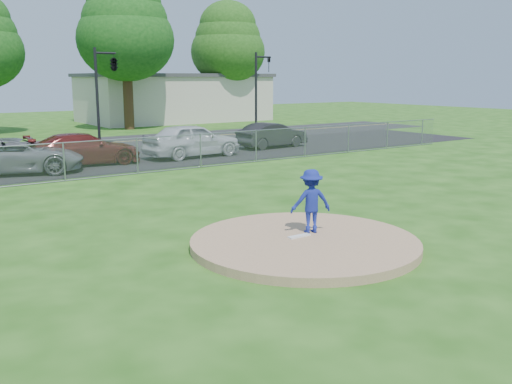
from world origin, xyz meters
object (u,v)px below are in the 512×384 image
Objects in this scene: traffic_signal_center at (112,66)px; parked_car_gray at (17,156)px; parked_car_charcoal at (272,135)px; parked_car_pearl at (192,140)px; pitcher at (311,201)px; commercial_building at (174,97)px; parked_car_darkred at (84,149)px; traffic_signal_right at (259,86)px; tree_far_right at (228,42)px; tree_right at (125,27)px.

parked_car_gray is (-7.00, -6.99, -3.87)m from traffic_signal_center.
parked_car_pearl is at bearing 94.77° from parked_car_charcoal.
parked_car_gray is (-3.54, 14.63, -0.24)m from pitcher.
parked_car_darkred is at bearing -125.63° from commercial_building.
traffic_signal_right is 7.16m from parked_car_charcoal.
parked_car_charcoal is at bearing -102.80° from commercial_building.
parked_car_gray is at bearing 109.30° from parked_car_darkred.
traffic_signal_right is 1.12× the size of parked_car_darkred.
tree_far_right reaches higher than parked_car_pearl.
traffic_signal_right is 15.75m from parked_car_darkred.
tree_far_right is 2.14× the size of parked_car_darkred.
traffic_signal_right is 3.58× the size of pitcher.
traffic_signal_right is (-5.76, -13.00, -3.70)m from tree_far_right.
tree_right is 17.40m from parked_car_charcoal.
tree_right is at bearing 3.01° from parked_car_charcoal.
traffic_signal_right is at bearing 0.00° from traffic_signal_center.
parked_car_gray is (-17.27, -6.99, -2.62)m from traffic_signal_right.
tree_far_right is at bearing -29.78° from parked_car_charcoal.
parked_car_darkred is (-19.97, -19.28, -6.32)m from tree_far_right.
commercial_building is 7.00m from tree_far_right.
parked_car_charcoal is at bearing -115.45° from tree_far_right.
tree_far_right is at bearing -98.95° from pitcher.
tree_right is 33.41m from pitcher.
parked_car_gray is 1.24× the size of parked_car_charcoal.
parked_car_darkred is 5.35m from parked_car_pearl.
parked_car_gray is at bearing -139.05° from tree_far_right.
traffic_signal_right is (5.24, -10.00, -4.29)m from tree_right.
parked_car_pearl is (4.86, 14.88, -0.12)m from pitcher.
parked_car_gray reaches higher than parked_car_darkred.
pitcher reaches higher than parked_car_pearl.
tree_right reaches higher than commercial_building.
tree_right reaches higher than pitcher.
tree_far_right is 1.92× the size of traffic_signal_center.
parked_car_pearl is at bearing -115.06° from commercial_building.
traffic_signal_center is at bearing -116.71° from tree_right.
parked_car_darkred is at bearing -118.84° from tree_right.
parked_car_pearl is at bearing -88.68° from parked_car_darkred.
pitcher reaches higher than parked_car_darkred.
commercial_building is 20.17m from traffic_signal_center.
parked_car_darkred is at bearing 81.19° from parked_car_pearl.
parked_car_pearl is (-10.63, -22.74, -1.30)m from commercial_building.
pitcher is 15.35m from parked_car_darkred.
tree_far_right reaches higher than traffic_signal_right.
parked_car_pearl reaches higher than parked_car_gray.
tree_right reaches higher than parked_car_gray.
commercial_building is at bearing 40.60° from tree_right.
parked_car_pearl is at bearing -142.77° from traffic_signal_right.
parked_car_darkred is at bearing -136.00° from tree_far_right.
commercial_building is at bearing -17.13° from parked_car_charcoal.
tree_right is 2.20× the size of parked_car_gray.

